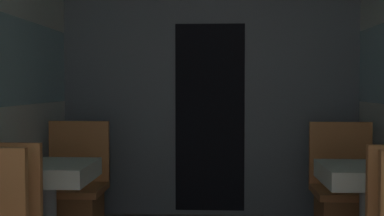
# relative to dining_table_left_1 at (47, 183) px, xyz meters

# --- Properties ---
(bulkhead_far) EXTENTS (2.73, 0.09, 2.16)m
(bulkhead_far) POSITION_rel_dining_table_left_1_xyz_m (1.02, 1.63, 0.50)
(bulkhead_far) COLOR slate
(bulkhead_far) RESTS_ON ground_plane
(dining_table_left_1) EXTENTS (0.59, 0.59, 0.71)m
(dining_table_left_1) POSITION_rel_dining_table_left_1_xyz_m (0.00, 0.00, 0.00)
(dining_table_left_1) COLOR #4C4C51
(dining_table_left_1) RESTS_ON ground_plane
(chair_left_far_1) EXTENTS (0.48, 0.48, 0.92)m
(chair_left_far_1) POSITION_rel_dining_table_left_1_xyz_m (0.00, 0.61, -0.30)
(chair_left_far_1) COLOR #9C5B31
(chair_left_far_1) RESTS_ON ground_plane
(dining_table_right_1) EXTENTS (0.59, 0.59, 0.71)m
(dining_table_right_1) POSITION_rel_dining_table_left_1_xyz_m (2.04, 0.00, 0.00)
(dining_table_right_1) COLOR #4C4C51
(dining_table_right_1) RESTS_ON ground_plane
(chair_right_far_1) EXTENTS (0.48, 0.48, 0.92)m
(chair_right_far_1) POSITION_rel_dining_table_left_1_xyz_m (2.04, 0.61, -0.30)
(chair_right_far_1) COLOR #9C5B31
(chair_right_far_1) RESTS_ON ground_plane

